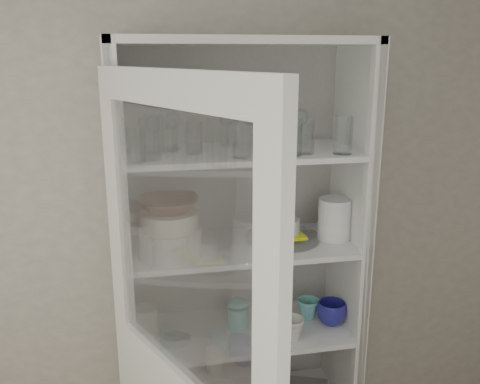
{
  "coord_description": "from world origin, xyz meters",
  "views": [
    {
      "loc": [
        -0.19,
        -0.71,
        2.04
      ],
      "look_at": [
        0.2,
        1.27,
        1.49
      ],
      "focal_mm": 38.0,
      "sensor_mm": 36.0,
      "label": 1
    }
  ],
  "objects_px": {
    "goblet_3": "(300,125)",
    "white_ramekin": "(283,226)",
    "plate_stack_front": "(170,242)",
    "teal_jar": "(238,315)",
    "goblet_2": "(276,127)",
    "grey_bowl_stack": "(334,219)",
    "white_canister": "(146,321)",
    "pantry_cabinet": "(237,304)",
    "glass_platter": "(283,237)",
    "mug_teal": "(308,309)",
    "goblet_0": "(173,129)",
    "goblet_1": "(228,125)",
    "mug_white": "(292,329)",
    "plate_stack_back": "(174,224)",
    "terracotta_bowl": "(169,205)",
    "cream_bowl": "(170,220)",
    "yellow_trivet": "(283,234)",
    "mug_blue": "(331,313)",
    "measuring_cups": "(174,340)"
  },
  "relations": [
    {
      "from": "white_ramekin",
      "to": "white_canister",
      "type": "distance_m",
      "value": 0.72
    },
    {
      "from": "teal_jar",
      "to": "white_canister",
      "type": "xyz_separation_m",
      "value": [
        -0.4,
        0.01,
        0.01
      ]
    },
    {
      "from": "plate_stack_back",
      "to": "white_canister",
      "type": "xyz_separation_m",
      "value": [
        -0.14,
        -0.11,
        -0.39
      ]
    },
    {
      "from": "mug_blue",
      "to": "white_canister",
      "type": "relative_size",
      "value": 1.05
    },
    {
      "from": "goblet_2",
      "to": "terracotta_bowl",
      "type": "height_order",
      "value": "goblet_2"
    },
    {
      "from": "goblet_1",
      "to": "mug_teal",
      "type": "height_order",
      "value": "goblet_1"
    },
    {
      "from": "goblet_1",
      "to": "terracotta_bowl",
      "type": "bearing_deg",
      "value": -143.1
    },
    {
      "from": "teal_jar",
      "to": "measuring_cups",
      "type": "height_order",
      "value": "teal_jar"
    },
    {
      "from": "cream_bowl",
      "to": "terracotta_bowl",
      "type": "relative_size",
      "value": 0.99
    },
    {
      "from": "mug_blue",
      "to": "white_canister",
      "type": "distance_m",
      "value": 0.82
    },
    {
      "from": "goblet_0",
      "to": "mug_teal",
      "type": "distance_m",
      "value": 1.02
    },
    {
      "from": "grey_bowl_stack",
      "to": "teal_jar",
      "type": "distance_m",
      "value": 0.6
    },
    {
      "from": "goblet_1",
      "to": "goblet_2",
      "type": "relative_size",
      "value": 1.06
    },
    {
      "from": "goblet_1",
      "to": "white_canister",
      "type": "xyz_separation_m",
      "value": [
        -0.38,
        -0.1,
        -0.82
      ]
    },
    {
      "from": "plate_stack_back",
      "to": "teal_jar",
      "type": "xyz_separation_m",
      "value": [
        0.26,
        -0.12,
        -0.4
      ]
    },
    {
      "from": "goblet_2",
      "to": "grey_bowl_stack",
      "type": "distance_m",
      "value": 0.47
    },
    {
      "from": "goblet_1",
      "to": "plate_stack_back",
      "type": "distance_m",
      "value": 0.49
    },
    {
      "from": "goblet_2",
      "to": "plate_stack_back",
      "type": "height_order",
      "value": "goblet_2"
    },
    {
      "from": "goblet_0",
      "to": "teal_jar",
      "type": "height_order",
      "value": "goblet_0"
    },
    {
      "from": "goblet_3",
      "to": "white_ramekin",
      "type": "xyz_separation_m",
      "value": [
        -0.08,
        -0.06,
        -0.42
      ]
    },
    {
      "from": "plate_stack_front",
      "to": "teal_jar",
      "type": "relative_size",
      "value": 2.22
    },
    {
      "from": "terracotta_bowl",
      "to": "yellow_trivet",
      "type": "bearing_deg",
      "value": 10.28
    },
    {
      "from": "pantry_cabinet",
      "to": "glass_platter",
      "type": "height_order",
      "value": "pantry_cabinet"
    },
    {
      "from": "pantry_cabinet",
      "to": "grey_bowl_stack",
      "type": "height_order",
      "value": "pantry_cabinet"
    },
    {
      "from": "yellow_trivet",
      "to": "white_ramekin",
      "type": "xyz_separation_m",
      "value": [
        0.0,
        0.0,
        0.04
      ]
    },
    {
      "from": "pantry_cabinet",
      "to": "measuring_cups",
      "type": "distance_m",
      "value": 0.33
    },
    {
      "from": "goblet_1",
      "to": "glass_platter",
      "type": "bearing_deg",
      "value": -27.86
    },
    {
      "from": "goblet_2",
      "to": "mug_white",
      "type": "bearing_deg",
      "value": -81.29
    },
    {
      "from": "goblet_3",
      "to": "glass_platter",
      "type": "distance_m",
      "value": 0.49
    },
    {
      "from": "goblet_2",
      "to": "mug_blue",
      "type": "height_order",
      "value": "goblet_2"
    },
    {
      "from": "goblet_2",
      "to": "mug_white",
      "type": "distance_m",
      "value": 0.86
    },
    {
      "from": "plate_stack_back",
      "to": "white_ramekin",
      "type": "xyz_separation_m",
      "value": [
        0.46,
        -0.13,
        0.01
      ]
    },
    {
      "from": "pantry_cabinet",
      "to": "white_canister",
      "type": "relative_size",
      "value": 16.57
    },
    {
      "from": "glass_platter",
      "to": "white_canister",
      "type": "bearing_deg",
      "value": 178.67
    },
    {
      "from": "goblet_0",
      "to": "plate_stack_back",
      "type": "distance_m",
      "value": 0.43
    },
    {
      "from": "white_ramekin",
      "to": "white_canister",
      "type": "bearing_deg",
      "value": 178.67
    },
    {
      "from": "glass_platter",
      "to": "goblet_3",
      "type": "bearing_deg",
      "value": 37.09
    },
    {
      "from": "grey_bowl_stack",
      "to": "mug_teal",
      "type": "xyz_separation_m",
      "value": [
        -0.09,
        0.04,
        -0.44
      ]
    },
    {
      "from": "goblet_1",
      "to": "yellow_trivet",
      "type": "xyz_separation_m",
      "value": [
        0.22,
        -0.11,
        -0.46
      ]
    },
    {
      "from": "cream_bowl",
      "to": "teal_jar",
      "type": "height_order",
      "value": "cream_bowl"
    },
    {
      "from": "goblet_1",
      "to": "measuring_cups",
      "type": "height_order",
      "value": "goblet_1"
    },
    {
      "from": "plate_stack_front",
      "to": "yellow_trivet",
      "type": "bearing_deg",
      "value": 10.28
    },
    {
      "from": "glass_platter",
      "to": "teal_jar",
      "type": "distance_m",
      "value": 0.4
    },
    {
      "from": "goblet_2",
      "to": "goblet_3",
      "type": "relative_size",
      "value": 0.96
    },
    {
      "from": "pantry_cabinet",
      "to": "plate_stack_back",
      "type": "bearing_deg",
      "value": 165.21
    },
    {
      "from": "goblet_3",
      "to": "yellow_trivet",
      "type": "relative_size",
      "value": 1.02
    },
    {
      "from": "goblet_1",
      "to": "mug_blue",
      "type": "relative_size",
      "value": 1.3
    },
    {
      "from": "pantry_cabinet",
      "to": "goblet_0",
      "type": "relative_size",
      "value": 12.72
    },
    {
      "from": "cream_bowl",
      "to": "mug_teal",
      "type": "height_order",
      "value": "cream_bowl"
    },
    {
      "from": "mug_blue",
      "to": "goblet_0",
      "type": "bearing_deg",
      "value": -166.52
    }
  ]
}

